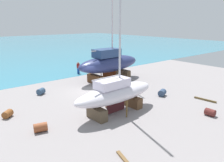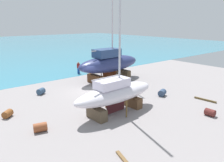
# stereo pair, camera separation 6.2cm
# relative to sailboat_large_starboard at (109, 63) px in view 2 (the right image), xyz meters

# --- Properties ---
(ground_plane) EXTENTS (47.75, 47.75, 0.00)m
(ground_plane) POSITION_rel_sailboat_large_starboard_xyz_m (-4.43, -7.46, -2.27)
(ground_plane) COLOR gray
(sailboat_large_starboard) EXTENTS (9.48, 3.57, 16.01)m
(sailboat_large_starboard) POSITION_rel_sailboat_large_starboard_xyz_m (0.00, 0.00, 0.00)
(sailboat_large_starboard) COLOR brown
(sailboat_large_starboard) RESTS_ON ground
(sailboat_far_slipway) EXTENTS (8.04, 2.71, 14.03)m
(sailboat_far_slipway) POSITION_rel_sailboat_large_starboard_xyz_m (-6.08, -8.41, -0.54)
(sailboat_far_slipway) COLOR brown
(sailboat_far_slipway) RESTS_ON ground
(worker) EXTENTS (0.50, 0.41, 1.72)m
(worker) POSITION_rel_sailboat_large_starboard_xyz_m (-1.15, 5.84, -1.37)
(worker) COLOR navy
(worker) RESTS_ON ground
(barrel_rust_near) EXTENTS (1.03, 0.92, 0.66)m
(barrel_rust_near) POSITION_rel_sailboat_large_starboard_xyz_m (0.35, -8.25, -1.93)
(barrel_rust_near) COLOR #334764
(barrel_rust_near) RESTS_ON ground
(barrel_tar_black) EXTENTS (0.98, 0.94, 0.63)m
(barrel_tar_black) POSITION_rel_sailboat_large_starboard_xyz_m (-9.09, 0.17, -1.95)
(barrel_tar_black) COLOR #304A67
(barrel_tar_black) RESTS_ON ground
(barrel_rust_mid) EXTENTS (0.96, 0.95, 0.58)m
(barrel_rust_mid) POSITION_rel_sailboat_large_starboard_xyz_m (-13.36, -3.69, -1.97)
(barrel_rust_mid) COLOR brown
(barrel_rust_mid) RESTS_ON ground
(barrel_tipped_left) EXTENTS (0.60, 0.77, 0.58)m
(barrel_tipped_left) POSITION_rel_sailboat_large_starboard_xyz_m (-0.58, -13.79, -1.98)
(barrel_tipped_left) COLOR #5D2421
(barrel_tipped_left) RESTS_ON ground
(barrel_by_slipway) EXTENTS (1.02, 0.82, 0.62)m
(barrel_by_slipway) POSITION_rel_sailboat_large_starboard_xyz_m (-12.23, -7.62, -1.95)
(barrel_by_slipway) COLOR brown
(barrel_by_slipway) RESTS_ON ground
(timber_plank_near) EXTENTS (0.35, 2.12, 0.17)m
(timber_plank_near) POSITION_rel_sailboat_large_starboard_xyz_m (2.45, -11.78, -2.18)
(timber_plank_near) COLOR brown
(timber_plank_near) RESTS_ON ground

